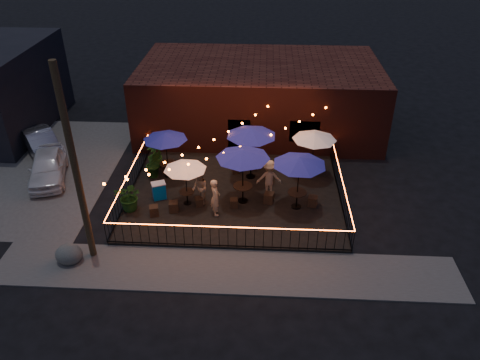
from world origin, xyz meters
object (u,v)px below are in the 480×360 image
object	(u,v)px
cafe_table_1	(165,137)
cooler	(159,191)
cafe_table_2	(243,155)
cafe_table_5	(315,137)
utility_pole	(76,170)
cafe_table_3	(251,133)
cafe_table_4	(300,161)
cafe_table_0	(185,167)
boulder	(69,254)

from	to	relation	value
cafe_table_1	cooler	size ratio (longest dim) A/B	2.85
cafe_table_1	cafe_table_2	distance (m)	4.42
cafe_table_2	cafe_table_5	size ratio (longest dim) A/B	1.12
utility_pole	cafe_table_1	bearing A→B (deg)	72.26
cafe_table_3	cafe_table_4	bearing A→B (deg)	-49.55
cafe_table_0	cafe_table_2	distance (m)	2.63
cafe_table_2	cooler	distance (m)	4.43
cooler	cafe_table_4	bearing A→B (deg)	-25.65
cafe_table_1	boulder	xyz separation A→B (m)	(-2.72, -6.52, -1.97)
cafe_table_3	utility_pole	bearing A→B (deg)	-134.63
cooler	cafe_table_1	bearing A→B (deg)	66.33
utility_pole	cafe_table_4	bearing A→B (deg)	23.67
boulder	cafe_table_5	bearing A→B (deg)	34.85
cafe_table_5	cafe_table_0	bearing A→B (deg)	-154.36
cafe_table_2	cooler	world-z (taller)	cafe_table_2
cafe_table_1	boulder	size ratio (longest dim) A/B	2.47
cafe_table_1	cafe_table_3	bearing A→B (deg)	1.89
utility_pole	cooler	world-z (taller)	utility_pole
cafe_table_4	cooler	xyz separation A→B (m)	(-6.41, 0.36, -1.96)
cafe_table_2	cafe_table_4	world-z (taller)	cafe_table_2
utility_pole	cafe_table_0	size ratio (longest dim) A/B	3.25
cafe_table_2	cooler	xyz separation A→B (m)	(-3.93, 0.01, -2.04)
cafe_table_2	cafe_table_5	bearing A→B (deg)	36.71
cafe_table_1	cafe_table_4	bearing A→B (deg)	-20.84
cafe_table_4	cafe_table_5	bearing A→B (deg)	72.70
cafe_table_5	cafe_table_3	bearing A→B (deg)	-174.51
cafe_table_1	cafe_table_5	distance (m)	7.27
utility_pole	cafe_table_3	world-z (taller)	utility_pole
cafe_table_3	cafe_table_5	bearing A→B (deg)	5.49
cafe_table_4	boulder	size ratio (longest dim) A/B	3.23
cooler	utility_pole	bearing A→B (deg)	-137.79
cafe_table_2	cafe_table_3	distance (m)	2.24
cafe_table_4	cafe_table_0	bearing A→B (deg)	179.83
utility_pole	cafe_table_4	size ratio (longest dim) A/B	2.54
utility_pole	cafe_table_0	bearing A→B (deg)	48.16
utility_pole	cafe_table_0	world-z (taller)	utility_pole
cafe_table_1	cafe_table_2	world-z (taller)	cafe_table_2
cooler	cafe_table_3	bearing A→B (deg)	5.08
cafe_table_2	cafe_table_5	distance (m)	4.21
cafe_table_3	cafe_table_2	bearing A→B (deg)	-97.58
cafe_table_1	cooler	distance (m)	2.72
cafe_table_4	cafe_table_2	bearing A→B (deg)	172.06
cafe_table_0	cafe_table_4	size ratio (longest dim) A/B	0.78
utility_pole	cafe_table_1	xyz separation A→B (m)	(1.94, 6.07, -1.65)
cafe_table_0	cafe_table_4	bearing A→B (deg)	-0.17
cafe_table_4	cooler	distance (m)	6.72
utility_pole	cafe_table_1	world-z (taller)	utility_pole
utility_pole	boulder	xyz separation A→B (m)	(-0.78, -0.45, -3.62)
cafe_table_4	cafe_table_5	size ratio (longest dim) A/B	1.31
cafe_table_2	cooler	size ratio (longest dim) A/B	3.19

